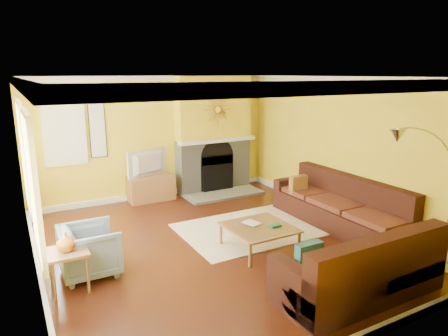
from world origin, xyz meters
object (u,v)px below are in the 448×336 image
coffee_table (259,237)px  side_table (69,270)px  arc_lamp (425,206)px  armchair (90,250)px  sectional_sofa (310,220)px  media_console (151,188)px

coffee_table → side_table: size_ratio=1.82×
arc_lamp → armchair: bearing=148.9°
sectional_sofa → coffee_table: 0.87m
media_console → armchair: 3.36m
coffee_table → media_console: size_ratio=1.00×
sectional_sofa → armchair: size_ratio=4.81×
armchair → arc_lamp: arc_lamp is taller
coffee_table → armchair: (-2.52, 0.46, 0.16)m
side_table → armchair: bearing=43.7°
coffee_table → side_table: (-2.85, 0.15, 0.08)m
side_table → arc_lamp: 4.70m
media_console → side_table: 3.80m
arc_lamp → coffee_table: bearing=125.6°
media_console → coffee_table: bearing=-78.2°
sectional_sofa → side_table: 3.66m
sectional_sofa → arc_lamp: size_ratio=1.77×
side_table → arc_lamp: bearing=-25.7°
coffee_table → media_console: 3.34m
sectional_sofa → side_table: (-3.62, 0.45, -0.17)m
coffee_table → arc_lamp: 2.45m
sectional_sofa → media_console: bearing=112.3°
sectional_sofa → side_table: size_ratio=6.81×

